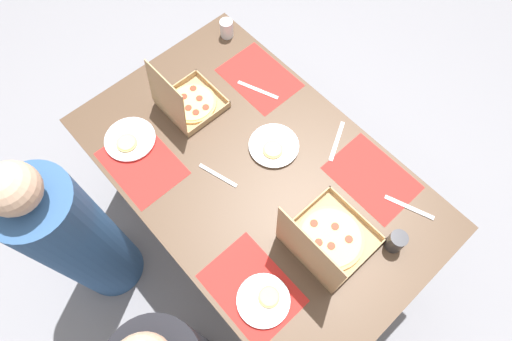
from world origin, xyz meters
The scene contains 18 objects.
ground_plane centered at (0.00, 0.00, 0.00)m, with size 6.00×6.00×0.00m, color gray.
dining_table centered at (0.00, 0.00, 0.66)m, with size 1.58×0.99×0.76m.
placemat_near_left centered at (-0.36, -0.34, 0.76)m, with size 0.36×0.26×0.00m, color red.
placemat_near_right centered at (0.36, -0.34, 0.76)m, with size 0.36×0.26×0.00m, color red.
placemat_far_left centered at (-0.36, 0.34, 0.76)m, with size 0.36×0.26×0.00m, color red.
placemat_far_right centered at (0.36, 0.34, 0.76)m, with size 0.36×0.26×0.00m, color red.
pizza_box_center centered at (-0.42, 0.02, 0.82)m, with size 0.30×0.31×0.34m.
pizza_box_corner_right centered at (0.45, 0.02, 0.81)m, with size 0.25×0.25×0.29m.
plate_far_left centered at (0.03, -0.13, 0.77)m, with size 0.22×0.22×0.03m.
plate_middle centered at (-0.42, 0.34, 0.77)m, with size 0.20×0.20×0.03m.
plate_far_right centered at (0.48, 0.32, 0.77)m, with size 0.23×0.23×0.03m.
cup_red centered at (-0.60, -0.18, 0.81)m, with size 0.07×0.07×0.10m, color #333338.
cup_clear_left centered at (0.67, -0.40, 0.81)m, with size 0.07×0.07×0.09m, color silver.
knife_by_far_right centered at (-0.55, -0.35, 0.77)m, with size 0.21×0.02×0.01m, color #B7B7BC.
fork_by_near_right centered at (0.09, 0.14, 0.77)m, with size 0.19×0.02×0.01m, color #B7B7BC.
knife_by_near_left centered at (-0.13, -0.36, 0.77)m, with size 0.21×0.02×0.01m, color #B7B7BC.
knife_by_far_left centered at (0.31, -0.29, 0.77)m, with size 0.21×0.02×0.01m, color #B7B7BC.
diner_right_seat centered at (0.36, 0.75, 0.55)m, with size 0.32×0.32×1.22m.
Camera 1 is at (-0.58, 0.53, 2.39)m, focal length 29.65 mm.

